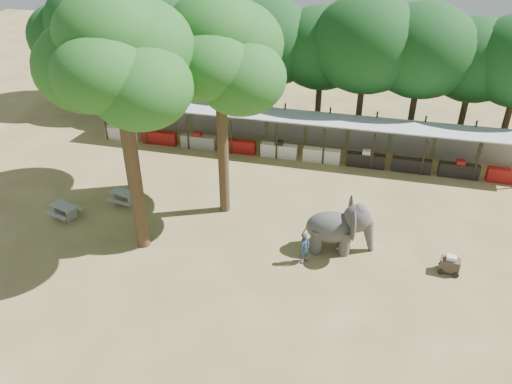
% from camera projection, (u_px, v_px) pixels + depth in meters
% --- Properties ---
extents(ground, '(100.00, 100.00, 0.00)m').
position_uv_depth(ground, '(251.00, 291.00, 21.94)').
color(ground, brown).
rests_on(ground, ground).
extents(vendor_stalls, '(28.00, 2.99, 2.80)m').
position_uv_depth(vendor_stalls, '(303.00, 137.00, 32.81)').
color(vendor_stalls, '#A9ACB1').
rests_on(vendor_stalls, ground).
extents(yard_tree_left, '(7.10, 6.90, 11.02)m').
position_uv_depth(yard_tree_left, '(112.00, 47.00, 25.52)').
color(yard_tree_left, '#332316').
rests_on(yard_tree_left, ground).
extents(yard_tree_center, '(7.10, 6.90, 12.04)m').
position_uv_depth(yard_tree_center, '(117.00, 60.00, 20.23)').
color(yard_tree_center, '#332316').
rests_on(yard_tree_center, ground).
extents(yard_tree_back, '(7.10, 6.90, 11.36)m').
position_uv_depth(yard_tree_back, '(218.00, 54.00, 23.28)').
color(yard_tree_back, '#332316').
rests_on(yard_tree_back, ground).
extents(backdrop_trees, '(46.46, 5.95, 8.33)m').
position_uv_depth(backdrop_trees, '(318.00, 50.00, 34.84)').
color(backdrop_trees, '#332316').
rests_on(backdrop_trees, ground).
extents(elephant, '(3.49, 2.62, 2.61)m').
position_uv_depth(elephant, '(340.00, 227.00, 23.85)').
color(elephant, '#3C3939').
rests_on(elephant, ground).
extents(handler, '(0.61, 0.70, 1.63)m').
position_uv_depth(handler, '(305.00, 248.00, 23.23)').
color(handler, '#26384C').
rests_on(handler, ground).
extents(picnic_table_near, '(1.80, 1.71, 0.74)m').
position_uv_depth(picnic_table_near, '(64.00, 210.00, 26.63)').
color(picnic_table_near, gray).
rests_on(picnic_table_near, ground).
extents(picnic_table_far, '(1.72, 1.60, 0.75)m').
position_uv_depth(picnic_table_far, '(124.00, 196.00, 27.81)').
color(picnic_table_far, gray).
rests_on(picnic_table_far, ground).
extents(cart_front, '(1.01, 0.72, 0.92)m').
position_uv_depth(cart_front, '(450.00, 264.00, 22.79)').
color(cart_front, '#322721').
rests_on(cart_front, ground).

